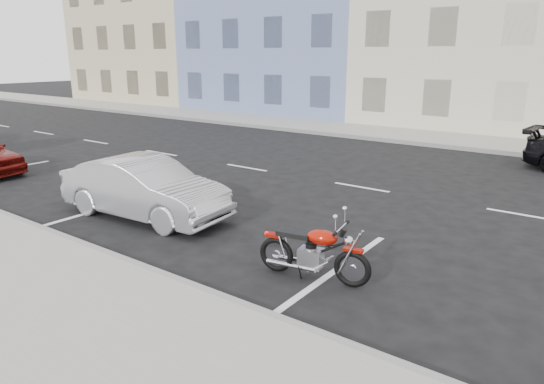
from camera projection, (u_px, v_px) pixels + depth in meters
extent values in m
plane|color=black|center=(435.00, 200.00, 11.94)|extent=(120.00, 120.00, 0.00)
cube|color=gray|center=(388.00, 134.00, 21.51)|extent=(80.00, 3.40, 0.15)
cube|color=gray|center=(58.00, 236.00, 9.33)|extent=(80.00, 0.12, 0.16)
cube|color=gray|center=(371.00, 139.00, 20.19)|extent=(80.00, 0.12, 0.16)
cube|color=#BFB18B|center=(178.00, 21.00, 37.74)|extent=(12.00, 12.00, 12.00)
cube|color=#6576A4|center=(309.00, 5.00, 30.77)|extent=(12.00, 12.00, 13.00)
cube|color=beige|center=(513.00, 7.00, 24.15)|extent=(12.00, 12.00, 11.50)
torus|color=black|center=(396.00, 278.00, 7.12)|extent=(0.60, 0.20, 0.60)
torus|color=black|center=(314.00, 262.00, 7.66)|extent=(0.60, 0.20, 0.60)
cube|color=#9F1205|center=(398.00, 259.00, 7.03)|extent=(0.32, 0.17, 0.04)
cube|color=#9F1205|center=(313.00, 243.00, 7.59)|extent=(0.29, 0.19, 0.05)
cube|color=gray|center=(351.00, 266.00, 7.39)|extent=(0.41, 0.33, 0.30)
ellipsoid|color=#9F1205|center=(364.00, 245.00, 7.22)|extent=(0.54, 0.39, 0.24)
cube|color=black|center=(334.00, 241.00, 7.42)|extent=(0.58, 0.32, 0.08)
cylinder|color=silver|center=(385.00, 236.00, 7.03)|extent=(0.14, 0.62, 0.03)
sphere|color=silver|center=(393.00, 249.00, 7.03)|extent=(0.15, 0.15, 0.15)
cylinder|color=silver|center=(330.00, 274.00, 7.45)|extent=(0.84, 0.22, 0.07)
cylinder|color=silver|center=(335.00, 268.00, 7.66)|extent=(0.84, 0.22, 0.07)
cylinder|color=silver|center=(394.00, 261.00, 7.06)|extent=(0.34, 0.10, 0.71)
cylinder|color=black|center=(364.00, 259.00, 7.27)|extent=(0.71, 0.17, 0.44)
imported|color=#A6A8AD|center=(144.00, 188.00, 10.53)|extent=(4.07, 1.70, 1.31)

